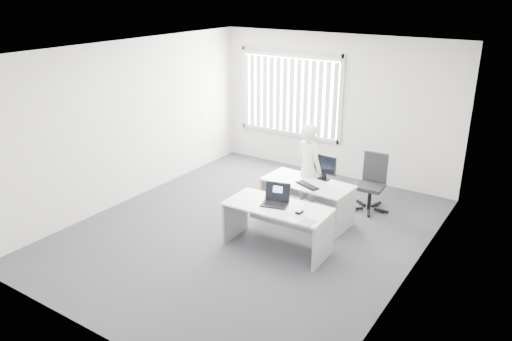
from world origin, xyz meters
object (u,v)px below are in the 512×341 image
Objects in this scene: person at (309,169)px; desk_far at (307,193)px; office_chair at (371,193)px; desk_near at (277,218)px; laptop at (275,196)px; monitor at (324,167)px.

desk_far is at bearing 134.17° from person.
office_chair is 0.64× the size of person.
laptop is at bearing -178.95° from desk_near.
monitor is (-0.56, -0.71, 0.57)m from office_chair.
person reaches higher than desk_near.
monitor reaches higher than desk_far.
person is (-0.14, 0.29, 0.30)m from desk_far.
desk_far is 4.06× the size of laptop.
monitor is (0.17, 0.25, 0.39)m from desk_far.
office_chair is 2.23m from laptop.
person is 4.20× the size of laptop.
office_chair is at bearing -123.39° from person.
desk_far is 1.52× the size of office_chair.
office_chair reaches higher than desk_near.
monitor is at bearing 59.62° from desk_far.
office_chair is at bearing 57.93° from monitor.
desk_far is at bearing -131.12° from office_chair.
office_chair is (0.73, 0.96, -0.17)m from desk_far.
person is at bearing 118.70° from desk_far.
desk_near reaches higher than desk_far.
desk_near is 0.99× the size of person.
laptop reaches higher than desk_near.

